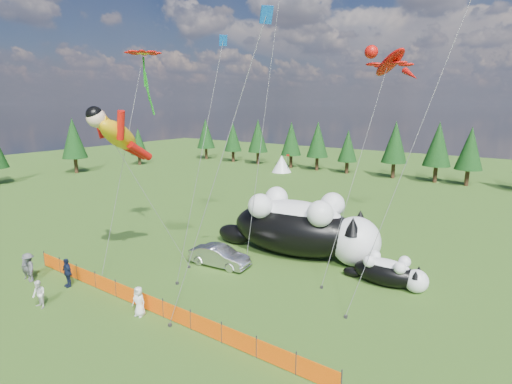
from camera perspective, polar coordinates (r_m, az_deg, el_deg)
ground at (r=25.11m, az=-9.42°, el=-13.80°), size 160.00×160.00×0.00m
safety_fence at (r=23.09m, az=-14.85°, el=-15.14°), size 22.06×0.06×1.10m
tree_line at (r=63.35m, az=20.25°, el=5.31°), size 90.00×4.00×8.00m
festival_tents at (r=56.93m, az=29.43°, el=1.09°), size 50.00×3.20×2.80m
cat_large at (r=29.64m, az=6.57°, el=-4.92°), size 12.99×5.76×4.70m
cat_small at (r=26.43m, az=18.49°, el=-10.76°), size 5.28×1.95×1.91m
car at (r=28.16m, az=-5.24°, el=-9.10°), size 4.49×2.03×1.43m
spectator_a at (r=29.87m, az=-30.03°, el=-9.22°), size 0.72×0.59×1.71m
spectator_b at (r=25.58m, az=-28.60°, el=-12.75°), size 0.78×0.47×1.60m
spectator_c at (r=27.58m, az=-25.38°, el=-10.34°), size 1.12×0.65×1.82m
spectator_d at (r=29.38m, az=-29.68°, el=-9.35°), size 1.34×0.93×1.89m
spectator_e at (r=22.74m, az=-16.39°, el=-14.77°), size 0.88×0.64×1.65m
superhero_kite at (r=26.40m, az=-19.02°, el=7.65°), size 5.60×5.85×11.54m
gecko_kite at (r=31.58m, az=18.55°, el=17.08°), size 6.27×12.63×16.60m
flower_kite at (r=30.13m, az=-15.83°, el=18.25°), size 3.25×7.40×15.53m
diamond_kite_a at (r=27.51m, az=-5.10°, el=18.97°), size 0.77×5.67×16.07m
diamond_kite_c at (r=19.86m, az=0.85°, el=22.23°), size 3.68×4.46×16.10m
diamond_kite_d at (r=32.75m, az=3.27°, el=25.39°), size 2.05×7.04×20.83m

